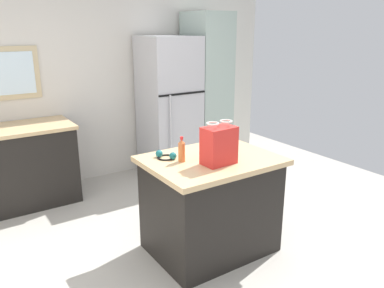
# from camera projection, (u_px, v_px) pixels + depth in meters

# --- Properties ---
(ground) EXTENTS (6.42, 6.42, 0.00)m
(ground) POSITION_uv_depth(u_px,v_px,m) (208.00, 261.00, 3.37)
(ground) COLOR #ADA89E
(back_wall) EXTENTS (5.35, 0.13, 2.54)m
(back_wall) POSITION_uv_depth(u_px,v_px,m) (95.00, 83.00, 5.00)
(back_wall) COLOR silver
(back_wall) RESTS_ON ground
(kitchen_island) EXTENTS (1.12, 0.87, 0.89)m
(kitchen_island) POSITION_uv_depth(u_px,v_px,m) (210.00, 204.00, 3.44)
(kitchen_island) COLOR black
(kitchen_island) RESTS_ON ground
(refrigerator) EXTENTS (0.70, 0.72, 1.87)m
(refrigerator) POSITION_uv_depth(u_px,v_px,m) (169.00, 107.00, 5.23)
(refrigerator) COLOR #B7B7BC
(refrigerator) RESTS_ON ground
(tall_cabinet) EXTENTS (0.51, 0.64, 2.18)m
(tall_cabinet) POSITION_uv_depth(u_px,v_px,m) (207.00, 91.00, 5.51)
(tall_cabinet) COLOR #9EB2A8
(tall_cabinet) RESTS_ON ground
(sink_counter) EXTENTS (1.54, 0.68, 1.11)m
(sink_counter) POSITION_uv_depth(u_px,v_px,m) (3.00, 168.00, 4.25)
(sink_counter) COLOR black
(sink_counter) RESTS_ON ground
(shopping_bag) EXTENTS (0.28, 0.19, 0.36)m
(shopping_bag) POSITION_uv_depth(u_px,v_px,m) (219.00, 145.00, 3.13)
(shopping_bag) COLOR red
(shopping_bag) RESTS_ON kitchen_island
(small_box) EXTENTS (0.17, 0.13, 0.08)m
(small_box) POSITION_uv_depth(u_px,v_px,m) (223.00, 147.00, 3.50)
(small_box) COLOR #388E66
(small_box) RESTS_ON kitchen_island
(bottle) EXTENTS (0.06, 0.06, 0.22)m
(bottle) POSITION_uv_depth(u_px,v_px,m) (182.00, 151.00, 3.20)
(bottle) COLOR #C66633
(bottle) RESTS_ON kitchen_island
(ear_defenders) EXTENTS (0.21, 0.21, 0.06)m
(ear_defenders) POSITION_uv_depth(u_px,v_px,m) (166.00, 156.00, 3.30)
(ear_defenders) COLOR black
(ear_defenders) RESTS_ON kitchen_island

